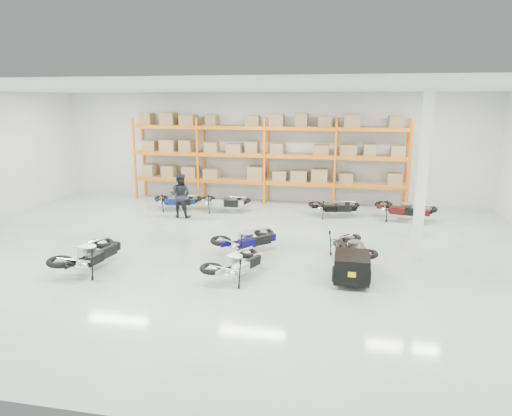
% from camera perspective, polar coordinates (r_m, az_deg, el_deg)
% --- Properties ---
extents(room, '(18.00, 18.00, 18.00)m').
position_cam_1_polar(room, '(12.52, -3.83, 4.29)').
color(room, '#B9CEBA').
rests_on(room, ground).
extents(pallet_rack, '(11.28, 0.98, 3.62)m').
position_cam_1_polar(pallet_rack, '(18.77, 1.29, 7.42)').
color(pallet_rack, orange).
rests_on(pallet_rack, ground).
extents(structural_column, '(0.25, 0.25, 4.50)m').
position_cam_1_polar(structural_column, '(12.75, 20.06, 3.66)').
color(structural_column, white).
rests_on(structural_column, ground).
extents(moto_blue_centre, '(1.83, 1.82, 1.12)m').
position_cam_1_polar(moto_blue_centre, '(12.78, -1.16, -3.43)').
color(moto_blue_centre, '#080644').
rests_on(moto_blue_centre, ground).
extents(moto_silver_left, '(1.42, 1.83, 1.06)m').
position_cam_1_polar(moto_silver_left, '(11.05, -2.46, -6.36)').
color(moto_silver_left, '#ADB0B4').
rests_on(moto_silver_left, ground).
extents(moto_black_far_left, '(1.21, 1.97, 1.19)m').
position_cam_1_polar(moto_black_far_left, '(12.25, -20.12, -4.87)').
color(moto_black_far_left, black).
rests_on(moto_black_far_left, ground).
extents(moto_touring_right, '(1.25, 1.81, 1.06)m').
position_cam_1_polar(moto_touring_right, '(12.47, 11.85, -4.28)').
color(moto_touring_right, black).
rests_on(moto_touring_right, ground).
extents(trailer, '(0.90, 1.70, 0.71)m').
position_cam_1_polar(trailer, '(10.99, 11.88, -7.23)').
color(trailer, black).
rests_on(trailer, ground).
extents(moto_back_a, '(1.70, 1.01, 1.04)m').
position_cam_1_polar(moto_back_a, '(18.05, -9.88, 1.30)').
color(moto_back_a, navy).
rests_on(moto_back_a, ground).
extents(moto_back_b, '(1.71, 0.85, 1.10)m').
position_cam_1_polar(moto_back_b, '(17.52, -4.00, 1.19)').
color(moto_back_b, '#B3B7BD').
rests_on(moto_back_b, ground).
extents(moto_back_c, '(1.72, 1.02, 1.05)m').
position_cam_1_polar(moto_back_c, '(16.98, 9.79, 0.54)').
color(moto_back_c, black).
rests_on(moto_back_c, ground).
extents(moto_back_d, '(2.03, 1.37, 1.20)m').
position_cam_1_polar(moto_back_d, '(16.99, 18.09, 0.32)').
color(moto_back_d, '#400C0D').
rests_on(moto_back_d, ground).
extents(person_back, '(0.83, 0.66, 1.63)m').
position_cam_1_polar(person_back, '(16.86, -9.44, 1.58)').
color(person_back, black).
rests_on(person_back, ground).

